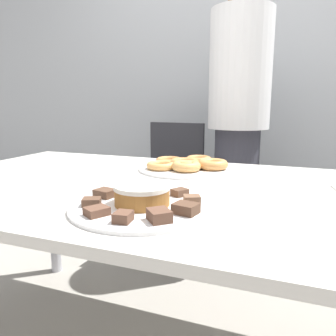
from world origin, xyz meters
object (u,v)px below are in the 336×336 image
Objects in this scene: person_standing at (238,119)px; plate_donuts at (184,169)px; frosted_cake at (142,195)px; office_chair_left at (168,193)px; plate_cake at (142,206)px.

plate_donuts is at bearing -99.03° from person_standing.
office_chair_left is at bearing 107.49° from frosted_cake.
person_standing is 11.36× the size of frosted_cake.
plate_donuts is (-0.05, 0.54, -0.00)m from plate_cake.
plate_cake is 2.59× the size of frosted_cake.
person_standing reaches higher than frosted_cake.
plate_donuts is 2.56× the size of frosted_cake.
frosted_cake is (0.00, 0.00, 0.03)m from plate_cake.
office_chair_left is 5.74× the size of frosted_cake.
office_chair_left is 2.21× the size of plate_cake.
plate_cake is 1.01× the size of plate_donuts.
office_chair_left is at bearing -175.48° from person_standing.
person_standing reaches higher than plate_cake.
frosted_cake is at bearing -84.50° from plate_donuts.
office_chair_left reaches higher than frosted_cake.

